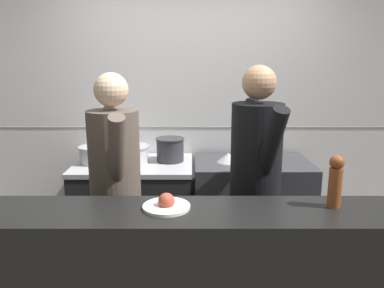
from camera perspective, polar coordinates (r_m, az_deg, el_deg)
name	(u,v)px	position (r m, az deg, el deg)	size (l,w,h in m)	color
wall_back_tiled	(192,112)	(3.65, -0.06, 4.93)	(8.00, 0.06, 2.60)	white
oven_range	(134,210)	(3.52, -8.82, -9.89)	(1.04, 0.71, 0.90)	#232326
prep_counter	(250,209)	(3.52, 8.80, -9.83)	(1.03, 0.65, 0.91)	#38383D
stock_pot	(93,154)	(3.42, -14.83, -1.51)	(0.27, 0.27, 0.15)	#B7BABF
sauce_pot	(130,154)	(3.36, -9.50, -1.48)	(0.33, 0.33, 0.16)	#B7BABF
braising_pot	(169,149)	(3.37, -3.54, -0.77)	(0.26, 0.26, 0.21)	#2D2D33
mixing_bowl_steel	(227,157)	(3.33, 5.36, -2.04)	(0.20, 0.20, 0.08)	#B7BABF
plated_dish_main	(165,205)	(2.09, -4.09, -9.19)	(0.26, 0.26, 0.09)	white
pepper_mill	(334,180)	(2.20, 20.84, -5.14)	(0.08, 0.08, 0.30)	brown
chef_head_cook	(114,184)	(2.66, -11.76, -5.95)	(0.43, 0.74, 1.72)	black
chef_sous	(254,177)	(2.70, 9.46, -5.01)	(0.44, 0.77, 1.76)	black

